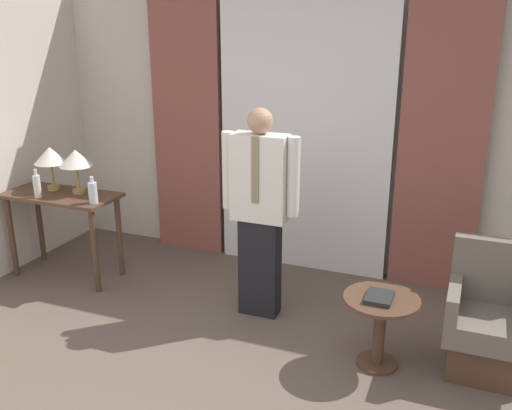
{
  "coord_description": "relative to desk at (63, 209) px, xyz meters",
  "views": [
    {
      "loc": [
        1.46,
        -2.15,
        2.31
      ],
      "look_at": [
        -0.01,
        1.57,
        0.97
      ],
      "focal_mm": 40.0,
      "sensor_mm": 36.0,
      "label": 1
    }
  ],
  "objects": [
    {
      "name": "table_lamp_left",
      "position": [
        -0.14,
        0.08,
        0.46
      ],
      "size": [
        0.29,
        0.29,
        0.4
      ],
      "color": "#9E7F47",
      "rests_on": "desk"
    },
    {
      "name": "table_lamp_right",
      "position": [
        0.14,
        0.08,
        0.46
      ],
      "size": [
        0.29,
        0.29,
        0.4
      ],
      "color": "#9E7F47",
      "rests_on": "desk"
    },
    {
      "name": "curtain_drape_right",
      "position": [
        3.14,
        1.0,
        0.65
      ],
      "size": [
        0.71,
        0.06,
        2.58
      ],
      "color": "brown",
      "rests_on": "ground_plane"
    },
    {
      "name": "person",
      "position": [
        1.91,
        -0.0,
        0.26
      ],
      "size": [
        0.62,
        0.21,
        1.67
      ],
      "color": "black",
      "rests_on": "ground_plane"
    },
    {
      "name": "book",
      "position": [
        2.92,
        -0.42,
        -0.11
      ],
      "size": [
        0.17,
        0.22,
        0.03
      ],
      "color": "black",
      "rests_on": "side_table"
    },
    {
      "name": "wall_back",
      "position": [
        1.95,
        1.13,
        0.71
      ],
      "size": [
        10.0,
        0.06,
        2.7
      ],
      "color": "beige",
      "rests_on": "ground_plane"
    },
    {
      "name": "curtain_sheer_center",
      "position": [
        1.95,
        1.0,
        0.65
      ],
      "size": [
        1.59,
        0.06,
        2.58
      ],
      "color": "white",
      "rests_on": "ground_plane"
    },
    {
      "name": "side_table",
      "position": [
        2.93,
        -0.39,
        -0.29
      ],
      "size": [
        0.51,
        0.51,
        0.52
      ],
      "color": "#4C3323",
      "rests_on": "ground_plane"
    },
    {
      "name": "bottle_near_edge",
      "position": [
        0.44,
        -0.11,
        0.24
      ],
      "size": [
        0.08,
        0.08,
        0.23
      ],
      "color": "silver",
      "rests_on": "desk"
    },
    {
      "name": "armchair",
      "position": [
        3.63,
        -0.17,
        -0.31
      ],
      "size": [
        0.57,
        0.55,
        0.88
      ],
      "color": "#4C3323",
      "rests_on": "ground_plane"
    },
    {
      "name": "desk",
      "position": [
        0.0,
        0.0,
        0.0
      ],
      "size": [
        1.03,
        0.49,
        0.79
      ],
      "color": "#4C3323",
      "rests_on": "ground_plane"
    },
    {
      "name": "curtain_drape_left",
      "position": [
        0.75,
        1.0,
        0.65
      ],
      "size": [
        0.71,
        0.06,
        2.58
      ],
      "color": "brown",
      "rests_on": "ground_plane"
    },
    {
      "name": "bottle_by_lamp",
      "position": [
        -0.11,
        -0.15,
        0.25
      ],
      "size": [
        0.06,
        0.06,
        0.25
      ],
      "color": "silver",
      "rests_on": "desk"
    }
  ]
}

